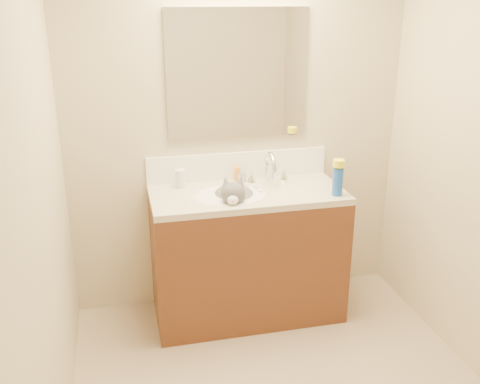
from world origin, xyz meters
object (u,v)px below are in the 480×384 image
silver_jar (242,177)px  amber_bottle (237,174)px  basin (230,205)px  pill_bottle (180,179)px  faucet (270,170)px  cat (234,200)px  spray_can (338,182)px  vanity_cabinet (247,257)px

silver_jar → amber_bottle: 0.04m
basin → pill_bottle: bearing=143.0°
faucet → cat: (-0.27, -0.17, -0.12)m
faucet → cat: faucet is taller
pill_bottle → spray_can: bearing=-21.6°
vanity_cabinet → basin: bearing=-166.0°
amber_bottle → pill_bottle: bearing=-173.4°
faucet → pill_bottle: (-0.57, 0.04, -0.03)m
faucet → pill_bottle: faucet is taller
spray_can → amber_bottle: bearing=142.8°
cat → silver_jar: (0.10, 0.22, 0.06)m
vanity_cabinet → spray_can: (0.51, -0.18, 0.54)m
pill_bottle → silver_jar: bearing=1.5°
basin → spray_can: size_ratio=2.61×
basin → silver_jar: size_ratio=7.10×
basin → pill_bottle: pill_bottle is taller
silver_jar → spray_can: size_ratio=0.37×
basin → amber_bottle: amber_bottle is taller
spray_can → silver_jar: bearing=143.9°
amber_bottle → spray_can: bearing=-37.2°
cat → pill_bottle: 0.38m
silver_jar → vanity_cabinet: bearing=-92.4°
cat → spray_can: spray_can is taller
vanity_cabinet → basin: 0.40m
faucet → pill_bottle: 0.57m
vanity_cabinet → basin: (-0.12, -0.03, 0.38)m
amber_bottle → vanity_cabinet: bearing=-85.7°
vanity_cabinet → pill_bottle: 0.67m
basin → cat: (0.03, -0.00, 0.04)m
amber_bottle → spray_can: 0.67m
basin → amber_bottle: 0.29m
basin → spray_can: spray_can is taller
basin → cat: bearing=-9.7°
cat → silver_jar: cat is taller
spray_can → cat: bearing=166.2°
cat → spray_can: (0.61, -0.15, 0.12)m
faucet → silver_jar: 0.19m
basin → faucet: 0.38m
pill_bottle → amber_bottle: (0.38, 0.04, -0.01)m
spray_can → faucet: bearing=136.2°
vanity_cabinet → cat: cat is taller
pill_bottle → spray_can: (0.91, -0.36, 0.03)m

